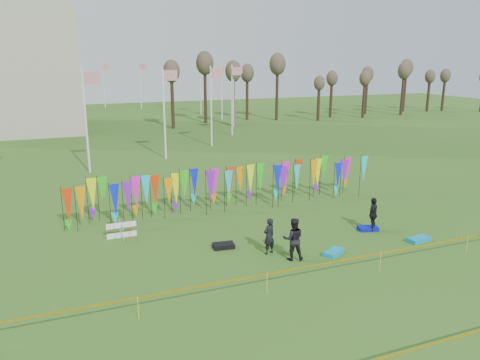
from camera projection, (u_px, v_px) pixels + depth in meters
name	position (u px, v px, depth m)	size (l,w,h in m)	color
ground	(290.00, 263.00, 20.52)	(160.00, 160.00, 0.00)	#2D5317
flagpole_ring	(8.00, 98.00, 57.60)	(57.40, 56.16, 8.00)	silver
banner_row	(231.00, 183.00, 27.49)	(18.64, 0.64, 2.52)	black
caution_tape_near	(311.00, 267.00, 18.34)	(26.00, 0.02, 0.90)	#F6C005
caution_tape_far	(416.00, 350.00, 13.12)	(26.00, 0.02, 0.90)	#F6C005
tree_line	(344.00, 76.00, 70.00)	(53.92, 1.92, 7.84)	#332319
box_kite	(122.00, 230.00, 23.31)	(0.75, 0.75, 0.83)	red
person_left	(269.00, 236.00, 21.34)	(0.62, 0.46, 1.71)	black
person_mid	(293.00, 239.00, 20.69)	(0.94, 0.58, 1.94)	black
person_right	(373.00, 214.00, 24.17)	(1.06, 0.60, 1.80)	black
kite_bag_turquoise	(334.00, 252.00, 21.39)	(1.07, 0.54, 0.21)	#0D97CD
kite_bag_blue	(368.00, 228.00, 24.42)	(1.02, 0.53, 0.21)	#0B12B8
kite_bag_black	(224.00, 246.00, 22.14)	(0.99, 0.57, 0.23)	black
kite_bag_teal	(419.00, 239.00, 22.91)	(1.17, 0.56, 0.22)	#0D8EC0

